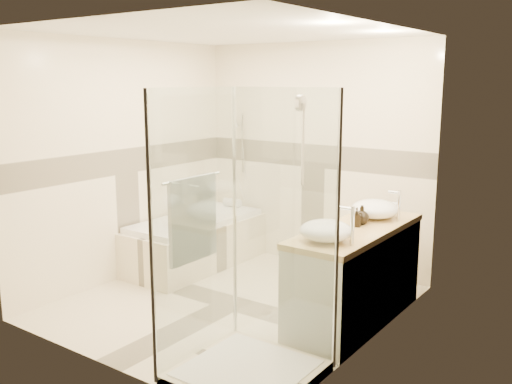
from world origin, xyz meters
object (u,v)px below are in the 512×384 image
Objects in this scene: amenity_bottle_a at (357,217)px; amenity_bottle_b at (362,215)px; vessel_sink_far at (326,231)px; bathtub at (196,239)px; shower_enclosure at (240,305)px; vessel_sink_near at (375,209)px; vanity at (355,275)px.

amenity_bottle_b is (0.00, 0.10, 0.00)m from amenity_bottle_a.
vessel_sink_far reaches higher than amenity_bottle_a.
amenity_bottle_a is (2.13, -0.32, 0.63)m from bathtub.
shower_enclosure is 12.27× the size of amenity_bottle_b.
vessel_sink_near reaches higher than amenity_bottle_b.
amenity_bottle_a is at bearing -90.00° from vessel_sink_near.
amenity_bottle_b is at bearing 90.00° from amenity_bottle_a.
bathtub is 2.23m from amenity_bottle_b.
vanity is 3.80× the size of vessel_sink_near.
amenity_bottle_a reaches higher than bathtub.
shower_enclosure is 1.75m from vessel_sink_near.
vessel_sink_far is 0.65m from amenity_bottle_b.
shower_enclosure is 1.40m from amenity_bottle_a.
vessel_sink_far is at bearing -22.17° from bathtub.
bathtub is 10.34× the size of amenity_bottle_a.
vessel_sink_far reaches higher than bathtub.
vessel_sink_near is 0.27m from amenity_bottle_b.
vessel_sink_near is at bearing 80.76° from shower_enclosure.
bathtub is at bearing 138.90° from shower_enclosure.
vanity is 9.86× the size of amenity_bottle_a.
shower_enclosure is at bearing -109.92° from vessel_sink_far.
vessel_sink_near is 1.03× the size of vessel_sink_far.
vanity is at bearing -81.36° from amenity_bottle_b.
bathtub is at bearing 171.49° from amenity_bottle_a.
vessel_sink_near is (2.13, 0.06, 0.63)m from bathtub.
shower_enclosure is (1.86, -1.62, 0.20)m from bathtub.
vessel_sink_near is at bearing 92.82° from vanity.
vessel_sink_near is 2.56× the size of amenity_bottle_b.
vessel_sink_near reaches higher than bathtub.
vessel_sink_far is (-0.02, -0.52, 0.51)m from vanity.
amenity_bottle_a is at bearing 122.68° from vanity.
bathtub is 2.22m from vessel_sink_near.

